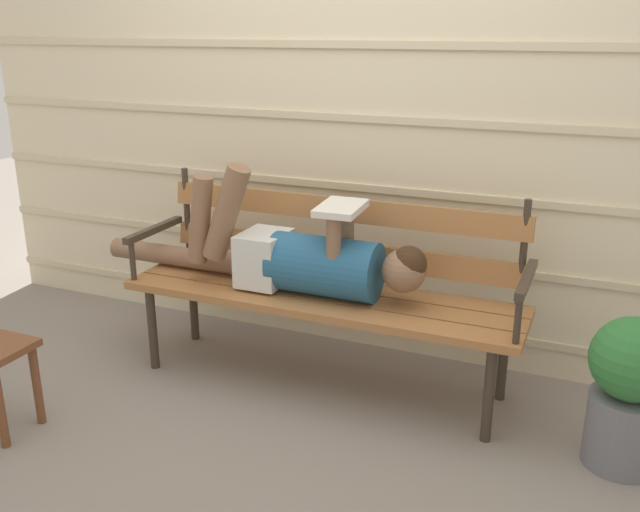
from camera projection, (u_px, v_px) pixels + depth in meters
The scene contains 5 objects.
ground_plane at pixel (314, 389), 3.21m from camera, with size 12.00×12.00×0.00m, color gray.
house_siding at pixel (361, 117), 3.34m from camera, with size 4.53×0.08×2.37m.
park_bench at pixel (326, 278), 3.18m from camera, with size 1.84×0.48×0.92m.
reclining_person at pixel (297, 257), 3.12m from camera, with size 1.67×0.27×0.58m.
potted_plant at pixel (629, 389), 2.57m from camera, with size 0.32×0.32×0.60m.
Camera 1 is at (1.15, -2.61, 1.60)m, focal length 38.78 mm.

